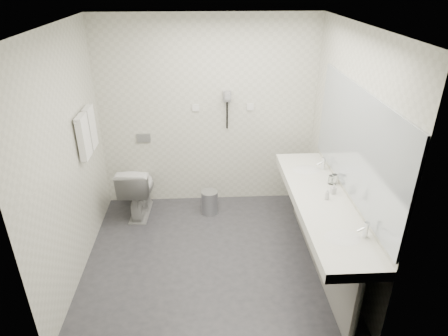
{
  "coord_description": "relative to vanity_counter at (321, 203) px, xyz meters",
  "views": [
    {
      "loc": [
        -0.05,
        -3.56,
        2.92
      ],
      "look_at": [
        0.15,
        0.15,
        1.05
      ],
      "focal_mm": 31.48,
      "sensor_mm": 36.0,
      "label": 1
    }
  ],
  "objects": [
    {
      "name": "floor",
      "position": [
        -1.12,
        0.2,
        -0.8
      ],
      "size": [
        2.8,
        2.8,
        0.0
      ],
      "primitive_type": "plane",
      "color": "#2C2C31",
      "rests_on": "ground"
    },
    {
      "name": "ceiling",
      "position": [
        -1.12,
        0.2,
        1.7
      ],
      "size": [
        2.8,
        2.8,
        0.0
      ],
      "primitive_type": "plane",
      "rotation": [
        3.14,
        0.0,
        0.0
      ],
      "color": "silver",
      "rests_on": "wall_back"
    },
    {
      "name": "wall_back",
      "position": [
        -1.12,
        1.5,
        0.45
      ],
      "size": [
        2.8,
        0.0,
        2.8
      ],
      "primitive_type": "plane",
      "rotation": [
        1.57,
        0.0,
        0.0
      ],
      "color": "beige",
      "rests_on": "floor"
    },
    {
      "name": "wall_front",
      "position": [
        -1.12,
        -1.1,
        0.45
      ],
      "size": [
        2.8,
        0.0,
        2.8
      ],
      "primitive_type": "plane",
      "rotation": [
        -1.57,
        0.0,
        0.0
      ],
      "color": "beige",
      "rests_on": "floor"
    },
    {
      "name": "wall_left",
      "position": [
        -2.52,
        0.2,
        0.45
      ],
      "size": [
        0.0,
        2.6,
        2.6
      ],
      "primitive_type": "plane",
      "rotation": [
        1.57,
        0.0,
        1.57
      ],
      "color": "beige",
      "rests_on": "floor"
    },
    {
      "name": "wall_right",
      "position": [
        0.27,
        0.2,
        0.45
      ],
      "size": [
        0.0,
        2.6,
        2.6
      ],
      "primitive_type": "plane",
      "rotation": [
        1.57,
        0.0,
        -1.57
      ],
      "color": "beige",
      "rests_on": "floor"
    },
    {
      "name": "vanity_counter",
      "position": [
        0.0,
        0.0,
        0.0
      ],
      "size": [
        0.55,
        2.2,
        0.1
      ],
      "primitive_type": "cube",
      "color": "silver",
      "rests_on": "floor"
    },
    {
      "name": "vanity_panel",
      "position": [
        0.02,
        0.0,
        -0.42
      ],
      "size": [
        0.03,
        2.15,
        0.75
      ],
      "primitive_type": "cube",
      "color": "gray",
      "rests_on": "floor"
    },
    {
      "name": "vanity_post_near",
      "position": [
        0.05,
        -1.04,
        -0.42
      ],
      "size": [
        0.06,
        0.06,
        0.75
      ],
      "primitive_type": "cylinder",
      "color": "silver",
      "rests_on": "floor"
    },
    {
      "name": "vanity_post_far",
      "position": [
        0.05,
        1.04,
        -0.42
      ],
      "size": [
        0.06,
        0.06,
        0.75
      ],
      "primitive_type": "cylinder",
      "color": "silver",
      "rests_on": "floor"
    },
    {
      "name": "mirror",
      "position": [
        0.26,
        0.0,
        0.65
      ],
      "size": [
        0.02,
        2.2,
        1.05
      ],
      "primitive_type": "cube",
      "color": "#B2BCC6",
      "rests_on": "wall_right"
    },
    {
      "name": "basin_near",
      "position": [
        0.0,
        -0.65,
        0.04
      ],
      "size": [
        0.4,
        0.31,
        0.05
      ],
      "primitive_type": "ellipsoid",
      "color": "white",
      "rests_on": "vanity_counter"
    },
    {
      "name": "basin_far",
      "position": [
        0.0,
        0.65,
        0.04
      ],
      "size": [
        0.4,
        0.31,
        0.05
      ],
      "primitive_type": "ellipsoid",
      "color": "white",
      "rests_on": "vanity_counter"
    },
    {
      "name": "faucet_near",
      "position": [
        0.19,
        -0.65,
        0.12
      ],
      "size": [
        0.04,
        0.04,
        0.15
      ],
      "primitive_type": "cylinder",
      "color": "silver",
      "rests_on": "vanity_counter"
    },
    {
      "name": "faucet_far",
      "position": [
        0.19,
        0.65,
        0.12
      ],
      "size": [
        0.04,
        0.04,
        0.15
      ],
      "primitive_type": "cylinder",
      "color": "silver",
      "rests_on": "vanity_counter"
    },
    {
      "name": "soap_bottle_a",
      "position": [
        0.14,
        0.1,
        0.1
      ],
      "size": [
        0.06,
        0.06,
        0.11
      ],
      "primitive_type": "imported",
      "rotation": [
        0.0,
        0.0,
        0.22
      ],
      "color": "silver",
      "rests_on": "vanity_counter"
    },
    {
      "name": "soap_bottle_c",
      "position": [
        0.05,
        -0.01,
        0.11
      ],
      "size": [
        0.06,
        0.06,
        0.12
      ],
      "primitive_type": "imported",
      "rotation": [
        0.0,
        0.0,
        -0.37
      ],
      "color": "silver",
      "rests_on": "vanity_counter"
    },
    {
      "name": "glass_left",
      "position": [
        0.21,
        0.3,
        0.11
      ],
      "size": [
        0.08,
        0.08,
        0.11
      ],
      "primitive_type": "cylinder",
      "rotation": [
        0.0,
        0.0,
        -0.39
      ],
      "color": "silver",
      "rests_on": "vanity_counter"
    },
    {
      "name": "glass_right",
      "position": [
        0.18,
        0.3,
        0.1
      ],
      "size": [
        0.07,
        0.07,
        0.1
      ],
      "primitive_type": "cylinder",
      "rotation": [
        0.0,
        0.0,
        -0.34
      ],
      "color": "silver",
      "rests_on": "vanity_counter"
    },
    {
      "name": "toilet",
      "position": [
        -2.06,
        1.16,
        -0.43
      ],
      "size": [
        0.45,
        0.74,
        0.73
      ],
      "primitive_type": "imported",
      "rotation": [
        0.0,
        0.0,
        3.09
      ],
      "color": "white",
      "rests_on": "floor"
    },
    {
      "name": "flush_plate",
      "position": [
        -1.98,
        1.49,
        0.15
      ],
      "size": [
        0.18,
        0.02,
        0.12
      ],
      "primitive_type": "cube",
      "color": "#B2B5BA",
      "rests_on": "wall_back"
    },
    {
      "name": "pedal_bin",
      "position": [
        -1.13,
        1.11,
        -0.64
      ],
      "size": [
        0.27,
        0.27,
        0.31
      ],
      "primitive_type": "cylinder",
      "rotation": [
        0.0,
        0.0,
        -0.24
      ],
      "color": "#B2B5BA",
      "rests_on": "floor"
    },
    {
      "name": "bin_lid",
      "position": [
        -1.13,
        1.11,
        -0.48
      ],
      "size": [
        0.22,
        0.22,
        0.02
      ],
      "primitive_type": "cylinder",
      "color": "#B2B5BA",
      "rests_on": "pedal_bin"
    },
    {
      "name": "towel_rail",
      "position": [
        -2.47,
        0.75,
        0.75
      ],
      "size": [
        0.02,
        0.62,
        0.02
      ],
      "primitive_type": "cylinder",
      "rotation": [
        1.57,
        0.0,
        0.0
      ],
      "color": "silver",
      "rests_on": "wall_left"
    },
    {
      "name": "towel_near",
      "position": [
        -2.46,
        0.61,
        0.53
      ],
      "size": [
        0.07,
        0.24,
        0.48
      ],
      "primitive_type": "cube",
      "color": "white",
      "rests_on": "towel_rail"
    },
    {
      "name": "towel_far",
      "position": [
        -2.46,
        0.89,
        0.53
      ],
      "size": [
        0.07,
        0.24,
        0.48
      ],
      "primitive_type": "cube",
      "color": "white",
      "rests_on": "towel_rail"
    },
    {
      "name": "dryer_cradle",
      "position": [
        -0.88,
        1.47,
        0.7
      ],
      "size": [
        0.1,
        0.04,
        0.14
      ],
      "primitive_type": "cube",
      "color": "gray",
      "rests_on": "wall_back"
    },
    {
      "name": "dryer_barrel",
      "position": [
        -0.88,
        1.4,
        0.73
      ],
      "size": [
        0.08,
        0.14,
        0.08
      ],
      "primitive_type": "cylinder",
      "rotation": [
        1.57,
        0.0,
        0.0
      ],
      "color": "gray",
      "rests_on": "dryer_cradle"
    },
    {
      "name": "dryer_cord",
      "position": [
        -0.88,
        1.46,
        0.45
      ],
      "size": [
        0.02,
        0.02,
        0.35
      ],
      "primitive_type": "cylinder",
      "color": "black",
      "rests_on": "dryer_cradle"
    },
    {
      "name": "switch_plate_a",
      "position": [
        -1.27,
        1.49,
        0.55
      ],
      "size": [
        0.09,
        0.02,
        0.09
      ],
      "primitive_type": "cube",
      "color": "white",
      "rests_on": "wall_back"
    },
    {
      "name": "switch_plate_b",
      "position": [
        -0.57,
        1.49,
        0.55
      ],
      "size": [
        0.09,
        0.02,
        0.09
      ],
      "primitive_type": "cube",
      "color": "white",
      "rests_on": "wall_back"
    }
  ]
}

